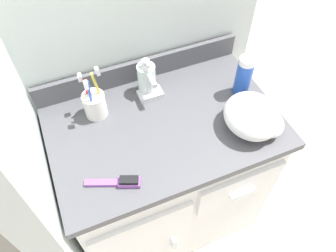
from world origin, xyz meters
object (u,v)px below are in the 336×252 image
at_px(soap_dispenser, 146,78).
at_px(shaving_cream_can, 244,76).
at_px(hairbrush, 121,182).
at_px(hand_towel, 255,117).
at_px(toothbrush_cup, 95,104).

distance_m(soap_dispenser, shaving_cream_can, 0.35).
height_order(soap_dispenser, shaving_cream_can, shaving_cream_can).
relative_size(hairbrush, hand_towel, 0.83).
bearing_deg(hairbrush, hand_towel, 26.62).
height_order(toothbrush_cup, soap_dispenser, toothbrush_cup).
distance_m(toothbrush_cup, hand_towel, 0.55).
xyz_separation_m(soap_dispenser, shaving_cream_can, (0.32, -0.14, 0.02)).
xyz_separation_m(shaving_cream_can, hand_towel, (-0.05, -0.16, -0.03)).
distance_m(toothbrush_cup, shaving_cream_can, 0.54).
relative_size(toothbrush_cup, hand_towel, 1.00).
bearing_deg(soap_dispenser, hand_towel, -47.70).
relative_size(soap_dispenser, hairbrush, 0.91).
xyz_separation_m(hairbrush, hand_towel, (0.48, 0.04, 0.04)).
distance_m(soap_dispenser, hand_towel, 0.41).
relative_size(soap_dispenser, hand_towel, 0.76).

